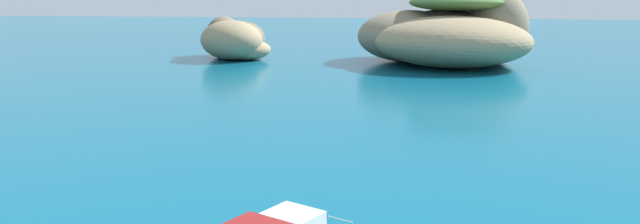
# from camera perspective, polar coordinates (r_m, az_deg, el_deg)

# --- Properties ---
(islet_large) EXTENTS (20.60, 21.94, 8.02)m
(islet_large) POSITION_cam_1_polar(r_m,az_deg,el_deg) (65.91, 12.29, 7.40)
(islet_large) COLOR #9E8966
(islet_large) RESTS_ON ground
(islet_small) EXTENTS (11.01, 13.28, 4.96)m
(islet_small) POSITION_cam_1_polar(r_m,az_deg,el_deg) (71.03, -8.48, 7.06)
(islet_small) COLOR #756651
(islet_small) RESTS_ON ground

